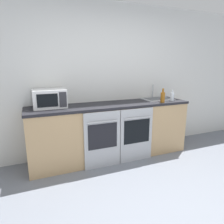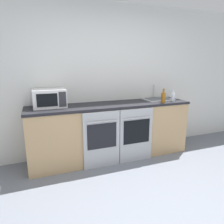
# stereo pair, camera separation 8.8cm
# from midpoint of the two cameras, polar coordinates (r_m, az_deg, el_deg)

# --- Properties ---
(wall_back) EXTENTS (10.00, 0.06, 2.60)m
(wall_back) POSITION_cam_midpoint_polar(r_m,az_deg,el_deg) (3.57, -1.30, 9.01)
(wall_back) COLOR silver
(wall_back) RESTS_ON ground_plane
(counter_back) EXTENTS (2.72, 0.61, 0.94)m
(counter_back) POSITION_cam_midpoint_polar(r_m,az_deg,el_deg) (3.43, 0.59, -5.34)
(counter_back) COLOR tan
(counter_back) RESTS_ON ground_plane
(oven_left) EXTENTS (0.58, 0.06, 0.89)m
(oven_left) POSITION_cam_midpoint_polar(r_m,az_deg,el_deg) (3.07, -2.10, -7.93)
(oven_left) COLOR #A8AAAF
(oven_left) RESTS_ON ground_plane
(oven_right) EXTENTS (0.58, 0.06, 0.89)m
(oven_right) POSITION_cam_midpoint_polar(r_m,az_deg,el_deg) (3.30, 7.69, -6.56)
(oven_right) COLOR #A8AAAF
(oven_right) RESTS_ON ground_plane
(microwave) EXTENTS (0.48, 0.36, 0.28)m
(microwave) POSITION_cam_midpoint_polar(r_m,az_deg,el_deg) (3.17, -16.66, 3.82)
(microwave) COLOR silver
(microwave) RESTS_ON counter_back
(bottle_clear) EXTENTS (0.07, 0.07, 0.20)m
(bottle_clear) POSITION_cam_midpoint_polar(r_m,az_deg,el_deg) (3.70, 17.70, 4.11)
(bottle_clear) COLOR silver
(bottle_clear) RESTS_ON counter_back
(bottle_amber) EXTENTS (0.07, 0.07, 0.24)m
(bottle_amber) POSITION_cam_midpoint_polar(r_m,az_deg,el_deg) (3.51, 15.14, 4.09)
(bottle_amber) COLOR #8C5114
(bottle_amber) RESTS_ON counter_back
(sink) EXTENTS (0.52, 0.39, 0.26)m
(sink) POSITION_cam_midpoint_polar(r_m,az_deg,el_deg) (3.82, 13.62, 3.67)
(sink) COLOR #A8AAAF
(sink) RESTS_ON counter_back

